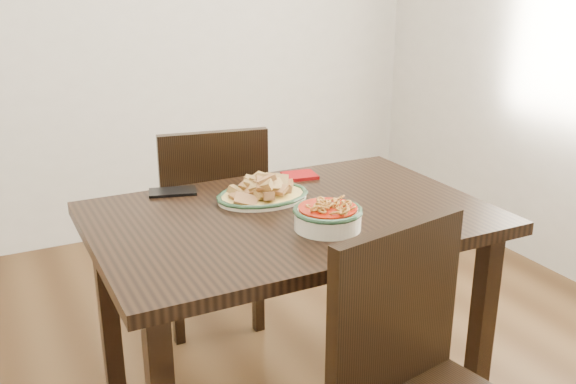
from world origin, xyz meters
name	(u,v)px	position (x,y,z in m)	size (l,w,h in m)	color
wall_back	(125,3)	(0.00, 1.75, 1.30)	(3.50, 0.10, 2.60)	beige
dining_table	(291,240)	(0.04, -0.11, 0.65)	(1.22, 0.81, 0.75)	black
chair_far	(211,218)	(0.01, 0.56, 0.50)	(0.48, 0.48, 0.89)	black
fish_plate	(263,187)	(0.01, 0.04, 0.79)	(0.30, 0.24, 0.11)	beige
noodle_bowl	(328,214)	(0.07, -0.28, 0.79)	(0.21, 0.21, 0.08)	#EBE3C7
smartphone	(173,192)	(-0.24, 0.23, 0.76)	(0.16, 0.08, 0.01)	black
napkin	(300,176)	(0.23, 0.19, 0.76)	(0.12, 0.10, 0.01)	maroon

